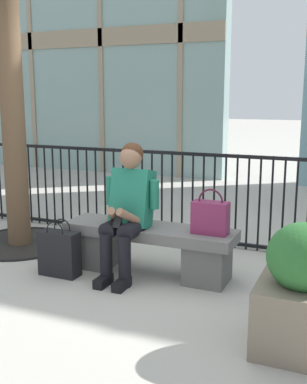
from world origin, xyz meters
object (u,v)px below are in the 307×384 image
(handbag_on_bench, at_px, (210,217))
(shopping_bag, at_px, (59,253))
(planter, at_px, (303,293))
(stone_bench, at_px, (149,245))
(seated_person_with_phone, at_px, (128,206))

(handbag_on_bench, height_order, shopping_bag, handbag_on_bench)
(shopping_bag, distance_m, planter, 2.24)
(shopping_bag, bearing_deg, handbag_on_bench, 15.66)
(stone_bench, relative_size, shopping_bag, 3.07)
(seated_person_with_phone, height_order, shopping_bag, seated_person_with_phone)
(handbag_on_bench, xyz_separation_m, shopping_bag, (-1.31, -0.37, -0.39))
(handbag_on_bench, height_order, planter, planter)
(seated_person_with_phone, relative_size, shopping_bag, 2.32)
(stone_bench, relative_size, seated_person_with_phone, 1.32)
(stone_bench, relative_size, handbag_on_bench, 4.05)
(handbag_on_bench, bearing_deg, planter, -44.48)
(seated_person_with_phone, height_order, handbag_on_bench, seated_person_with_phone)
(stone_bench, height_order, shopping_bag, shopping_bag)
(stone_bench, bearing_deg, handbag_on_bench, -0.99)
(stone_bench, distance_m, seated_person_with_phone, 0.43)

